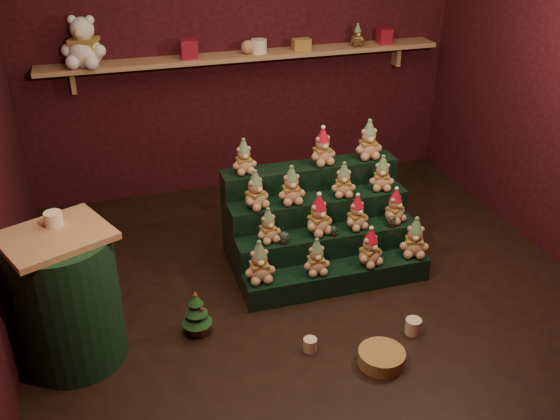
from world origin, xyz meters
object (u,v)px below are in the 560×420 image
object	(u,v)px
riser_tier_front	(338,278)
wicker_basket	(382,358)
mug_right	(413,326)
snow_globe_a	(284,237)
snow_globe_c	(391,221)
brown_bear	(357,35)
side_table	(67,298)
mini_christmas_tree	(196,313)
mug_left	(310,345)
snow_globe_b	(334,231)
white_bear	(83,35)

from	to	relation	value
riser_tier_front	wicker_basket	distance (m)	0.84
mug_right	wicker_basket	distance (m)	0.39
snow_globe_a	snow_globe_c	world-z (taller)	same
brown_bear	side_table	bearing A→B (deg)	-142.65
riser_tier_front	brown_bear	size ratio (longest dim) A/B	7.15
snow_globe_a	riser_tier_front	bearing A→B (deg)	-23.67
mini_christmas_tree	brown_bear	distance (m)	3.05
side_table	mini_christmas_tree	world-z (taller)	side_table
side_table	brown_bear	bearing A→B (deg)	12.76
riser_tier_front	mug_left	bearing A→B (deg)	-125.30
snow_globe_a	wicker_basket	world-z (taller)	snow_globe_a
snow_globe_b	side_table	bearing A→B (deg)	-168.81
snow_globe_a	mini_christmas_tree	size ratio (longest dim) A/B	0.27
mini_christmas_tree	white_bear	size ratio (longest dim) A/B	0.67
snow_globe_c	side_table	bearing A→B (deg)	-170.99
wicker_basket	white_bear	xyz separation A→B (m)	(-1.52, 2.64, 1.53)
white_bear	mug_right	bearing A→B (deg)	-32.52
mini_christmas_tree	white_bear	xyz separation A→B (m)	(-0.47, 2.01, 1.41)
side_table	riser_tier_front	bearing A→B (deg)	-17.45
mini_christmas_tree	wicker_basket	bearing A→B (deg)	-30.77
mini_christmas_tree	mug_left	world-z (taller)	mini_christmas_tree
riser_tier_front	snow_globe_b	world-z (taller)	snow_globe_b
side_table	white_bear	xyz separation A→B (m)	(0.30, 2.01, 1.13)
side_table	mug_left	distance (m)	1.54
snow_globe_c	mini_christmas_tree	xyz separation A→B (m)	(-1.57, -0.38, -0.24)
snow_globe_c	mini_christmas_tree	distance (m)	1.63
mug_right	wicker_basket	bearing A→B (deg)	-147.27
mug_left	mug_right	size ratio (longest dim) A/B	0.83
brown_bear	snow_globe_b	bearing A→B (deg)	-115.92
snow_globe_b	snow_globe_c	xyz separation A→B (m)	(0.46, -0.00, 0.01)
mug_right	wicker_basket	world-z (taller)	mug_right
riser_tier_front	snow_globe_c	xyz separation A→B (m)	(0.48, 0.16, 0.32)
mini_christmas_tree	mug_left	xyz separation A→B (m)	(0.66, -0.38, -0.12)
mini_christmas_tree	riser_tier_front	bearing A→B (deg)	11.30
snow_globe_a	white_bear	bearing A→B (deg)	126.08
snow_globe_a	white_bear	world-z (taller)	white_bear
side_table	wicker_basket	world-z (taller)	side_table
snow_globe_c	mug_left	bearing A→B (deg)	-140.18
side_table	white_bear	world-z (taller)	white_bear
snow_globe_b	wicker_basket	size ratio (longest dim) A/B	0.26
snow_globe_a	brown_bear	size ratio (longest dim) A/B	0.47
snow_globe_b	wicker_basket	bearing A→B (deg)	-93.15
mini_christmas_tree	brown_bear	world-z (taller)	brown_bear
wicker_basket	snow_globe_a	bearing A→B (deg)	108.24
riser_tier_front	wicker_basket	xyz separation A→B (m)	(-0.03, -0.84, -0.04)
snow_globe_a	mini_christmas_tree	world-z (taller)	snow_globe_a
wicker_basket	mini_christmas_tree	bearing A→B (deg)	149.23
riser_tier_front	snow_globe_b	bearing A→B (deg)	82.77
snow_globe_b	snow_globe_c	bearing A→B (deg)	-0.00
riser_tier_front	side_table	size ratio (longest dim) A/B	1.55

